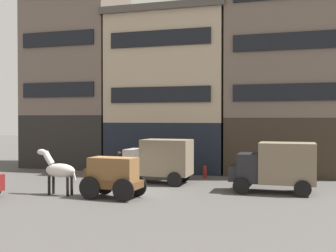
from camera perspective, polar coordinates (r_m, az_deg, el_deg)
ground_plane at (r=22.25m, az=-6.08°, el=-8.99°), size 120.00×120.00×0.00m
building_far_left at (r=35.41m, az=-12.19°, el=7.82°), size 7.58×6.48×16.04m
building_center_left at (r=32.14m, az=0.47°, el=4.82°), size 9.13×6.48×11.89m
building_center_right at (r=31.18m, az=15.84°, el=9.99°), size 8.52×6.48×17.40m
cargo_wagon at (r=20.66m, az=-7.59°, el=-6.56°), size 3.00×1.70×1.98m
draft_horse at (r=22.01m, az=-14.64°, el=-5.79°), size 2.35×0.72×2.30m
delivery_truck_near at (r=25.09m, az=-1.42°, el=-4.56°), size 4.38×2.19×2.62m
delivery_truck_far at (r=22.62m, az=14.40°, el=-5.21°), size 4.35×2.12×2.62m
pedestrian_officer at (r=28.30m, az=-6.60°, el=-4.82°), size 0.48×0.48×1.79m
fire_hydrant_curbside at (r=27.45m, az=5.04°, el=-6.17°), size 0.24×0.24×0.83m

